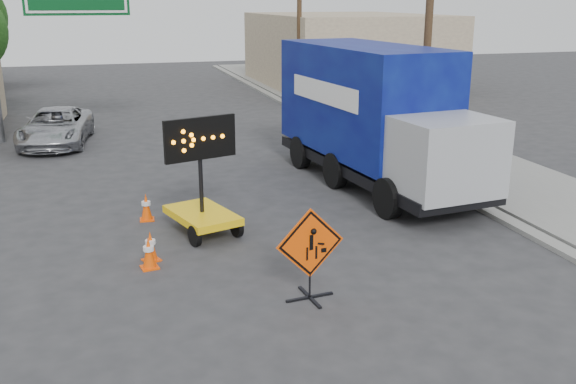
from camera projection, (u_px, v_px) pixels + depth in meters
name	position (u px, v px, depth m)	size (l,w,h in m)	color
ground	(279.00, 333.00, 11.08)	(100.00, 100.00, 0.00)	#2D2D30
curb_right	(346.00, 135.00, 26.79)	(0.40, 60.00, 0.12)	gray
sidewalk_right	(396.00, 132.00, 27.42)	(4.00, 60.00, 0.15)	gray
building_right_far	(344.00, 51.00, 41.50)	(10.00, 14.00, 4.60)	#C2B08C
highway_gantry	(42.00, 11.00, 24.85)	(6.18, 0.38, 6.90)	slate
utility_pole_near	(429.00, 26.00, 21.09)	(1.80, 0.26, 9.00)	#47321E
utility_pole_far	(299.00, 15.00, 33.93)	(1.80, 0.26, 9.00)	#47321E
construction_sign	(310.00, 252.00, 12.08)	(1.38, 0.98, 1.83)	black
arrow_board	(202.00, 208.00, 15.64)	(1.78, 2.30, 2.89)	yellow
pickup_truck	(56.00, 127.00, 25.16)	(2.36, 5.11, 1.42)	#B4B5BB
box_truck	(374.00, 123.00, 19.48)	(3.53, 9.07, 4.20)	black
cone_a	(149.00, 253.00, 13.65)	(0.41, 0.41, 0.71)	#FF4D05
cone_b	(151.00, 246.00, 14.04)	(0.46, 0.46, 0.69)	#FF4D05
cone_c	(146.00, 207.00, 16.62)	(0.39, 0.39, 0.72)	#FF4D05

